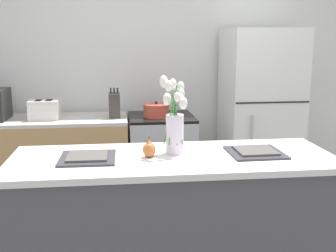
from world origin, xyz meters
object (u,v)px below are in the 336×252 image
(toaster, at_px, (44,110))
(knife_block, at_px, (114,105))
(flower_vase, at_px, (174,122))
(refrigerator, at_px, (260,118))
(pear_figurine, at_px, (149,149))
(cooking_pot, at_px, (156,110))
(plate_setting_right, at_px, (255,152))
(stove_range, at_px, (161,162))
(plate_setting_left, at_px, (88,157))

(toaster, bearing_deg, knife_block, 2.45)
(flower_vase, bearing_deg, knife_block, 102.67)
(flower_vase, xyz_separation_m, toaster, (-0.96, 1.49, -0.16))
(refrigerator, relative_size, flower_vase, 3.80)
(pear_figurine, distance_m, cooking_pot, 1.56)
(pear_figurine, bearing_deg, cooking_pot, 83.26)
(pear_figurine, height_order, plate_setting_right, pear_figurine)
(cooking_pot, bearing_deg, flower_vase, -91.37)
(flower_vase, distance_m, toaster, 1.78)
(toaster, relative_size, knife_block, 1.04)
(stove_range, relative_size, pear_figurine, 7.59)
(plate_setting_right, xyz_separation_m, toaster, (-1.42, 1.55, 0.01))
(pear_figurine, relative_size, cooking_pot, 0.48)
(plate_setting_left, bearing_deg, stove_range, 70.42)
(flower_vase, bearing_deg, toaster, 122.73)
(plate_setting_left, height_order, cooking_pot, cooking_pot)
(flower_vase, height_order, plate_setting_right, flower_vase)
(refrigerator, relative_size, cooking_pot, 6.97)
(refrigerator, height_order, flower_vase, refrigerator)
(pear_figurine, relative_size, plate_setting_left, 0.39)
(stove_range, relative_size, toaster, 3.17)
(plate_setting_left, bearing_deg, toaster, 107.14)
(stove_range, relative_size, plate_setting_right, 2.93)
(plate_setting_right, height_order, cooking_pot, cooking_pot)
(pear_figurine, distance_m, plate_setting_right, 0.61)
(toaster, bearing_deg, plate_setting_right, -47.60)
(stove_range, bearing_deg, flower_vase, -93.24)
(plate_setting_right, bearing_deg, plate_setting_left, 180.00)
(plate_setting_left, height_order, plate_setting_right, same)
(refrigerator, height_order, pear_figurine, refrigerator)
(stove_range, distance_m, flower_vase, 1.69)
(knife_block, bearing_deg, pear_figurine, -83.00)
(pear_figurine, xyz_separation_m, knife_block, (-0.19, 1.58, 0.00))
(plate_setting_right, bearing_deg, knife_block, 116.83)
(stove_range, distance_m, plate_setting_right, 1.72)
(knife_block, bearing_deg, cooking_pot, -4.67)
(plate_setting_right, bearing_deg, cooking_pot, 105.21)
(refrigerator, relative_size, plate_setting_right, 5.56)
(refrigerator, bearing_deg, cooking_pot, -176.95)
(plate_setting_left, distance_m, knife_block, 1.58)
(refrigerator, bearing_deg, pear_figurine, -126.45)
(refrigerator, height_order, cooking_pot, refrigerator)
(refrigerator, xyz_separation_m, cooking_pot, (-1.00, -0.05, 0.11))
(refrigerator, xyz_separation_m, pear_figurine, (-1.18, -1.60, 0.16))
(flower_vase, xyz_separation_m, plate_setting_right, (0.46, -0.06, -0.17))
(cooking_pot, bearing_deg, refrigerator, 3.05)
(plate_setting_left, bearing_deg, knife_block, 84.92)
(stove_range, bearing_deg, plate_setting_right, -77.01)
(toaster, height_order, knife_block, knife_block)
(stove_range, xyz_separation_m, flower_vase, (-0.09, -1.54, 0.69))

